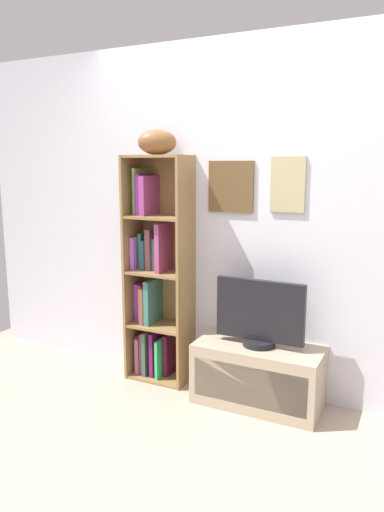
% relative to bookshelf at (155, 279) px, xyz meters
% --- Properties ---
extents(ground, '(5.20, 5.20, 0.04)m').
position_rel_bookshelf_xyz_m(ground, '(0.72, -0.99, -0.80)').
color(ground, tan).
extents(back_wall, '(4.80, 0.08, 2.49)m').
position_rel_bookshelf_xyz_m(back_wall, '(0.72, 0.14, 0.47)').
color(back_wall, silver).
rests_on(back_wall, ground).
extents(bookshelf, '(0.48, 0.28, 1.70)m').
position_rel_bookshelf_xyz_m(bookshelf, '(0.00, 0.00, 0.00)').
color(bookshelf, olive).
rests_on(bookshelf, ground).
extents(football, '(0.33, 0.30, 0.18)m').
position_rel_bookshelf_xyz_m(football, '(0.05, -0.03, 1.01)').
color(football, brown).
rests_on(football, bookshelf).
extents(tv_stand, '(0.86, 0.41, 0.42)m').
position_rel_bookshelf_xyz_m(tv_stand, '(0.86, -0.10, -0.57)').
color(tv_stand, tan).
rests_on(tv_stand, ground).
extents(television, '(0.61, 0.22, 0.45)m').
position_rel_bookshelf_xyz_m(television, '(0.86, -0.09, -0.14)').
color(television, black).
rests_on(television, tv_stand).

